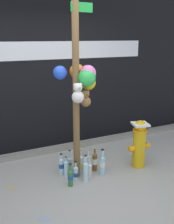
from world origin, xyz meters
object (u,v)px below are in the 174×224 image
Objects in this scene: memorial_post at (80,69)px; bottle_5 at (88,164)px; bottle_7 at (95,161)px; bottle_0 at (66,168)px; bottle_4 at (61,166)px; bottle_1 at (80,163)px; bottle_9 at (70,177)px; bottle_8 at (89,169)px; bottle_2 at (70,164)px; bottle_3 at (102,164)px; bottle_6 at (76,173)px; fire_hydrant at (139,143)px; bottle_11 at (81,164)px; bottle_10 at (86,171)px.

memorial_post is 1.46m from bottle_5.
bottle_0 is at bearing 176.99° from bottle_7.
bottle_4 is at bearing 157.52° from bottle_5.
bottle_1 is (0.07, 0.16, -1.49)m from memorial_post.
bottle_8 is at bearing 18.66° from bottle_9.
bottle_8 is (0.31, -0.15, -0.01)m from bottle_0.
bottle_2 reaches higher than bottle_8.
bottle_3 reaches higher than bottle_6.
bottle_11 is at bearing 167.35° from fire_hydrant.
bottle_8 is (-0.03, -0.09, -0.04)m from bottle_5.
bottle_7 reaches higher than bottle_9.
bottle_10 is 0.28m from bottle_11.
bottle_4 is at bearing 123.98° from bottle_10.
bottle_8 is at bearing 176.87° from fire_hydrant.
memorial_post is 7.39× the size of bottle_7.
bottle_11 reaches higher than bottle_8.
bottle_5 reaches higher than bottle_2.
bottle_0 is 0.25m from bottle_11.
bottle_11 reaches higher than bottle_2.
fire_hydrant reaches higher than bottle_6.
bottle_11 is at bearing 142.24° from bottle_5.
bottle_6 is at bearing -127.83° from bottle_1.
bottle_10 is at bearing 2.71° from bottle_9.
fire_hydrant is 1.88× the size of bottle_10.
bottle_11 is at bearing 111.87° from bottle_8.
bottle_7 is 1.00× the size of bottle_11.
memorial_post is 1.51m from bottle_9.
bottle_4 is (-0.56, 0.27, -0.03)m from bottle_3.
bottle_9 is at bearing -170.51° from bottle_3.
fire_hydrant reaches higher than bottle_0.
bottle_3 is 0.22m from bottle_8.
bottle_4 reaches higher than bottle_1.
bottle_0 is 0.78× the size of bottle_10.
bottle_8 is at bearing -5.12° from bottle_6.
memorial_post reaches higher than bottle_10.
bottle_1 is at bearing 97.65° from bottle_8.
memorial_post is at bearing -178.28° from bottle_5.
bottle_11 is (0.04, 0.08, -1.47)m from memorial_post.
bottle_11 is at bearing 44.16° from bottle_6.
bottle_8 is at bearing -39.08° from memorial_post.
bottle_0 is 1.02× the size of bottle_8.
bottle_11 is (-0.03, -0.09, 0.03)m from bottle_1.
bottle_1 is 0.79× the size of bottle_11.
bottle_4 is (-0.32, -0.00, 0.02)m from bottle_1.
bottle_7 is (0.27, 0.04, -1.46)m from memorial_post.
bottle_10 is at bearing -176.49° from fire_hydrant.
memorial_post is 1.47m from bottle_11.
memorial_post is 9.07× the size of bottle_8.
bottle_6 is at bearing -163.99° from bottle_7.
bottle_5 reaches higher than bottle_4.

